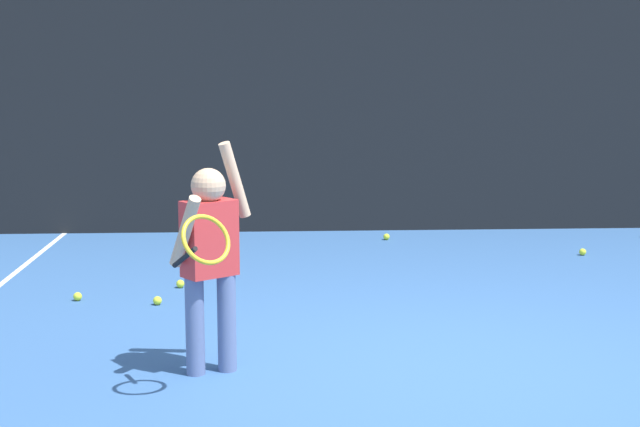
% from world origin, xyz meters
% --- Properties ---
extents(ground_plane, '(20.00, 20.00, 0.00)m').
position_xyz_m(ground_plane, '(0.00, 0.00, 0.00)').
color(ground_plane, '#335B93').
extents(back_fence_windscreen, '(10.41, 0.08, 3.16)m').
position_xyz_m(back_fence_windscreen, '(0.00, 4.83, 1.58)').
color(back_fence_windscreen, black).
rests_on(back_fence_windscreen, ground).
extents(fence_post_1, '(0.09, 0.09, 3.31)m').
position_xyz_m(fence_post_1, '(-1.69, 4.89, 1.65)').
color(fence_post_1, slate).
rests_on(fence_post_1, ground).
extents(fence_post_2, '(0.09, 0.09, 3.31)m').
position_xyz_m(fence_post_2, '(1.69, 4.89, 1.65)').
color(fence_post_2, slate).
rests_on(fence_post_2, ground).
extents(tennis_player, '(0.48, 0.85, 1.35)m').
position_xyz_m(tennis_player, '(-1.33, 0.06, 0.73)').
color(tennis_player, slate).
rests_on(tennis_player, ground).
extents(tennis_ball_0, '(0.07, 0.07, 0.07)m').
position_xyz_m(tennis_ball_0, '(-2.47, 1.82, 0.03)').
color(tennis_ball_0, '#CCE033').
rests_on(tennis_ball_0, ground).
extents(tennis_ball_1, '(0.07, 0.07, 0.07)m').
position_xyz_m(tennis_ball_1, '(2.00, 3.32, 0.03)').
color(tennis_ball_1, '#CCE033').
rests_on(tennis_ball_1, ground).
extents(tennis_ball_4, '(0.07, 0.07, 0.07)m').
position_xyz_m(tennis_ball_4, '(-1.72, 2.20, 0.03)').
color(tennis_ball_4, '#CCE033').
rests_on(tennis_ball_4, ground).
extents(tennis_ball_5, '(0.07, 0.07, 0.07)m').
position_xyz_m(tennis_ball_5, '(0.23, 4.22, 0.03)').
color(tennis_ball_5, '#CCE033').
rests_on(tennis_ball_5, ground).
extents(tennis_ball_7, '(0.07, 0.07, 0.07)m').
position_xyz_m(tennis_ball_7, '(-1.84, 1.66, 0.03)').
color(tennis_ball_7, '#CCE033').
rests_on(tennis_ball_7, ground).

